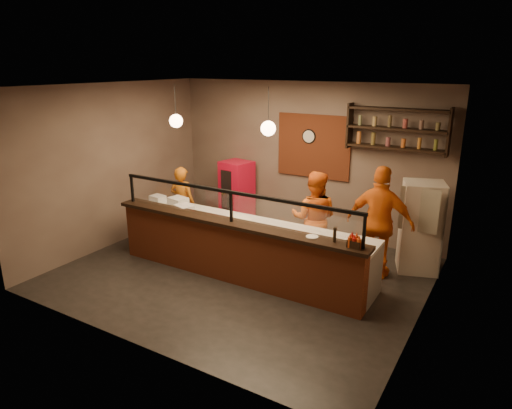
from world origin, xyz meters
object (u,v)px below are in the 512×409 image
Objects in this scene: cook_left at (183,202)px; pizza_dough at (237,219)px; cook_right at (380,223)px; red_cooler at (237,193)px; pepper_mill at (335,235)px; fridge at (421,227)px; wall_clock at (309,136)px; cook_mid at (314,218)px; condiment_caddy at (355,243)px.

pizza_dough is (1.79, -0.65, 0.15)m from cook_left.
red_cooler is (-3.54, 1.02, -0.25)m from cook_right.
pepper_mill is (-0.27, -1.40, 0.20)m from cook_right.
cook_left is 2.98× the size of pizza_dough.
red_cooler is at bearing 143.53° from pepper_mill.
pepper_mill is (3.80, -1.15, 0.41)m from cook_left.
fridge is at bearing -132.58° from cook_right.
red_cooler is at bearing 123.34° from pizza_dough.
wall_clock is at bearing 21.67° from red_cooler.
cook_right is (4.07, 0.25, 0.21)m from cook_left.
cook_left is (-2.12, -1.58, -1.34)m from wall_clock.
pizza_dough is 2.32× the size of pepper_mill.
wall_clock is 0.15× the size of cook_right.
red_cooler is (-2.38, 1.11, -0.14)m from cook_mid.
cook_mid is 1.85m from fridge.
fridge is (0.55, 0.62, -0.17)m from cook_right.
fridge is at bearing 5.03° from red_cooler.
wall_clock reaches higher than condiment_caddy.
pizza_dough is 2.57× the size of condiment_caddy.
wall_clock is at bearing -150.07° from cook_left.
pepper_mill is at bearing 172.75° from condiment_caddy.
red_cooler is (-1.59, -0.31, -1.37)m from wall_clock.
red_cooler is 2.86× the size of pizza_dough.
wall_clock is 0.20× the size of cook_left.
cook_left is at bearing -101.74° from red_cooler.
pepper_mill reaches higher than pizza_dough.
cook_right reaches higher than fridge.
fridge is at bearing 28.33° from pizza_dough.
cook_mid reaches higher than red_cooler.
wall_clock is at bearing 145.07° from fridge.
pizza_dough is at bearing 153.13° from cook_left.
wall_clock reaches higher than pepper_mill.
wall_clock reaches higher than cook_mid.
pizza_dough is at bearing 22.48° from cook_mid.
cook_right is 8.84× the size of pepper_mill.
cook_mid is 1.17m from cook_right.
cook_left is at bearing 159.97° from pizza_dough.
wall_clock is at bearing -35.33° from cook_right.
red_cooler is 6.61× the size of pepper_mill.
cook_mid is 7.90× the size of pepper_mill.
wall_clock is 0.59× the size of pizza_dough.
condiment_caddy is at bearing 157.10° from cook_left.
wall_clock is 1.36× the size of pepper_mill.
pizza_dough is (1.27, -1.93, 0.18)m from red_cooler.
cook_mid is 8.78× the size of condiment_caddy.
condiment_caddy is (3.60, -2.46, 0.39)m from red_cooler.
cook_left is 3.99m from pepper_mill.
fridge is 1.10× the size of red_cooler.
fridge is 7.30× the size of pepper_mill.
wall_clock reaches higher than fridge.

